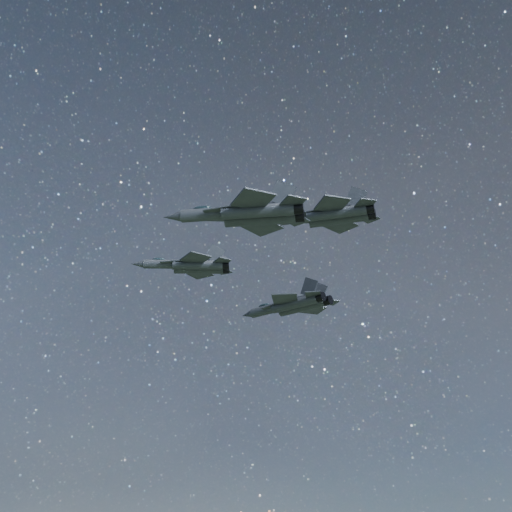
# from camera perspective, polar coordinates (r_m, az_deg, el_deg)

# --- Properties ---
(jet_lead) EXTENTS (16.30, 11.03, 4.10)m
(jet_lead) POSITION_cam_1_polar(r_m,az_deg,el_deg) (94.53, -6.29, -0.91)
(jet_lead) COLOR #32373E
(jet_left) EXTENTS (17.77, 11.67, 4.57)m
(jet_left) POSITION_cam_1_polar(r_m,az_deg,el_deg) (97.16, 3.41, -4.69)
(jet_left) COLOR #32373E
(jet_right) EXTENTS (18.05, 12.61, 4.54)m
(jet_right) POSITION_cam_1_polar(r_m,az_deg,el_deg) (71.65, -0.85, 4.06)
(jet_right) COLOR #32373E
(jet_slot) EXTENTS (15.87, 11.30, 4.04)m
(jet_slot) POSITION_cam_1_polar(r_m,az_deg,el_deg) (77.99, 6.85, 3.85)
(jet_slot) COLOR #32373E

